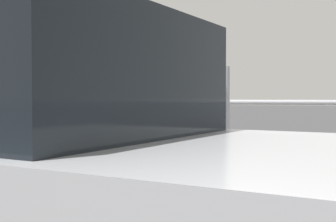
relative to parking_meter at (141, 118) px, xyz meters
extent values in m
cube|color=gray|center=(0.02, 0.62, -1.06)|extent=(36.00, 2.20, 0.15)
cylinder|color=slate|center=(0.00, 0.00, -0.47)|extent=(0.07, 0.07, 1.02)
cylinder|color=#939699|center=(0.00, 0.00, 0.18)|extent=(0.15, 0.15, 0.29)
sphere|color=silver|center=(0.00, 0.00, 0.35)|extent=(0.15, 0.15, 0.15)
cube|color=black|center=(0.01, -0.08, 0.25)|extent=(0.08, 0.01, 0.07)
cube|color=yellow|center=(0.01, -0.08, 0.13)|extent=(0.09, 0.02, 0.09)
cylinder|color=black|center=(0.59, 0.24, -0.56)|extent=(0.15, 0.15, 0.84)
cylinder|color=black|center=(0.41, 0.17, -0.56)|extent=(0.15, 0.15, 0.84)
cube|color=gray|center=(0.50, 0.21, 0.17)|extent=(0.49, 0.37, 0.63)
sphere|color=brown|center=(0.50, 0.21, 0.60)|extent=(0.23, 0.23, 0.23)
cylinder|color=gray|center=(0.75, 0.30, 0.19)|extent=(0.09, 0.09, 0.60)
cylinder|color=gray|center=(0.33, -0.08, 0.32)|extent=(0.28, 0.51, 0.45)
cube|color=#B7BABF|center=(0.19, -1.84, -0.41)|extent=(4.51, 1.83, 0.80)
cube|color=black|center=(0.24, -1.84, 0.31)|extent=(2.11, 1.62, 0.64)
cylinder|color=gray|center=(0.02, 1.56, 0.14)|extent=(24.00, 0.06, 0.06)
cylinder|color=gray|center=(0.02, 1.56, -0.36)|extent=(24.00, 0.05, 0.05)
cylinder|color=gray|center=(-3.41, 1.56, -0.42)|extent=(0.06, 0.06, 1.12)
cylinder|color=gray|center=(-1.69, 1.56, -0.42)|extent=(0.06, 0.06, 1.12)
cylinder|color=gray|center=(0.02, 1.56, -0.42)|extent=(0.06, 0.06, 1.12)
camera|label=1|loc=(2.34, -3.67, 0.19)|focal=47.90mm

